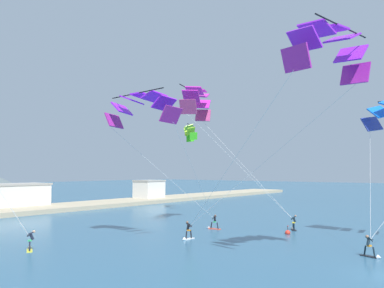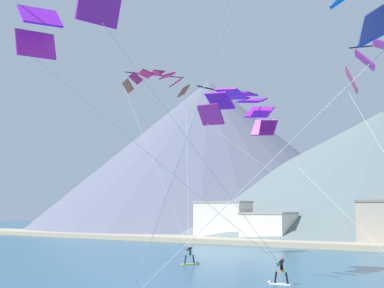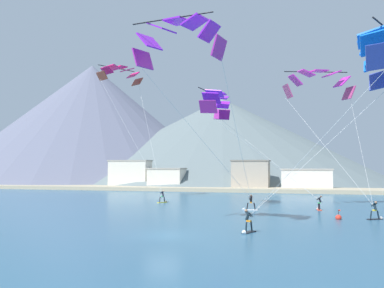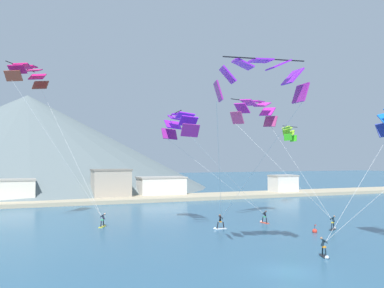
% 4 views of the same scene
% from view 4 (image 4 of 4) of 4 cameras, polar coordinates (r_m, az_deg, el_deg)
% --- Properties ---
extents(ground_plane, '(400.00, 400.00, 0.00)m').
position_cam_4_polar(ground_plane, '(33.72, 12.64, -16.29)').
color(ground_plane, '#2D5B7A').
extents(kitesurfer_near_lead, '(0.62, 1.77, 1.69)m').
position_cam_4_polar(kitesurfer_near_lead, '(57.08, 9.53, -9.85)').
color(kitesurfer_near_lead, '#E54C33').
rests_on(kitesurfer_near_lead, ground).
extents(kitesurfer_near_trail, '(1.76, 0.59, 1.80)m').
position_cam_4_polar(kitesurfer_near_trail, '(51.58, 3.61, -10.65)').
color(kitesurfer_near_trail, white).
rests_on(kitesurfer_near_trail, ground).
extents(kitesurfer_mid_center, '(1.25, 1.69, 1.77)m').
position_cam_4_polar(kitesurfer_mid_center, '(54.25, -11.75, -10.18)').
color(kitesurfer_mid_center, yellow).
rests_on(kitesurfer_mid_center, ground).
extents(kitesurfer_far_left, '(1.68, 1.29, 1.76)m').
position_cam_4_polar(kitesurfer_far_left, '(53.82, 18.34, -10.21)').
color(kitesurfer_far_left, black).
rests_on(kitesurfer_far_left, ground).
extents(kitesurfer_far_right, '(1.00, 1.77, 1.77)m').
position_cam_4_polar(kitesurfer_far_right, '(38.94, 17.25, -13.48)').
color(kitesurfer_far_right, black).
rests_on(kitesurfer_far_right, ground).
extents(parafoil_kite_near_lead, '(12.78, 8.54, 12.55)m').
position_cam_4_polar(parafoil_kite_near_lead, '(51.52, -1.57, 2.83)').
color(parafoil_kite_near_lead, '#952188').
extents(parafoil_kite_near_trail, '(7.99, 17.04, 15.33)m').
position_cam_4_polar(parafoil_kite_near_trail, '(36.42, 9.09, 8.99)').
color(parafoil_kite_near_trail, '#9F229A').
extents(parafoil_kite_mid_center, '(11.26, 8.73, 18.74)m').
position_cam_4_polar(parafoil_kite_mid_center, '(58.75, -21.04, 8.77)').
color(parafoil_kite_mid_center, brown).
extents(parafoil_kite_far_left, '(8.57, 12.60, 14.98)m').
position_cam_4_polar(parafoil_kite_far_left, '(59.08, 8.44, 4.53)').
color(parafoil_kite_far_left, '#AD3972').
extents(parafoil_kite_distant_high_outer, '(4.65, 4.52, 2.65)m').
position_cam_4_polar(parafoil_kite_distant_high_outer, '(76.03, 12.78, 1.55)').
color(parafoil_kite_distant_high_outer, green).
extents(race_marker_buoy, '(0.56, 0.56, 1.02)m').
position_cam_4_polar(race_marker_buoy, '(51.13, 16.05, -11.10)').
color(race_marker_buoy, red).
rests_on(race_marker_buoy, ground).
extents(shoreline_strip, '(180.00, 10.00, 0.70)m').
position_cam_4_polar(shoreline_strip, '(84.86, -9.45, -7.30)').
color(shoreline_strip, tan).
rests_on(shoreline_strip, ground).
extents(shore_building_promenade_mid, '(7.58, 5.37, 4.56)m').
position_cam_4_polar(shore_building_promenade_mid, '(85.61, -22.66, -5.83)').
color(shore_building_promenade_mid, silver).
rests_on(shore_building_promenade_mid, ground).
extents(shore_building_quay_east, '(5.75, 4.59, 4.52)m').
position_cam_4_polar(shore_building_quay_east, '(101.14, 12.05, -5.32)').
color(shore_building_quay_east, silver).
rests_on(shore_building_quay_east, ground).
extents(shore_building_quay_west, '(7.67, 5.15, 6.18)m').
position_cam_4_polar(shore_building_quay_west, '(87.42, -10.74, -5.33)').
color(shore_building_quay_west, '#A89E8E').
rests_on(shore_building_quay_west, ground).
extents(shore_building_old_town, '(10.11, 5.45, 4.43)m').
position_cam_4_polar(shore_building_old_town, '(91.63, -4.12, -5.74)').
color(shore_building_old_town, silver).
rests_on(shore_building_old_town, ground).
extents(mountain_peak_west_ridge, '(103.51, 103.51, 26.61)m').
position_cam_4_polar(mountain_peak_west_ridge, '(132.40, -21.15, 0.37)').
color(mountain_peak_west_ridge, slate).
rests_on(mountain_peak_west_ridge, ground).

